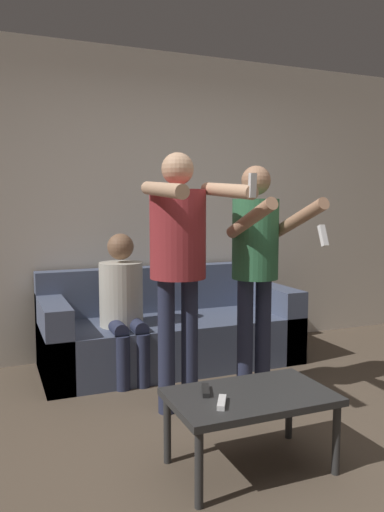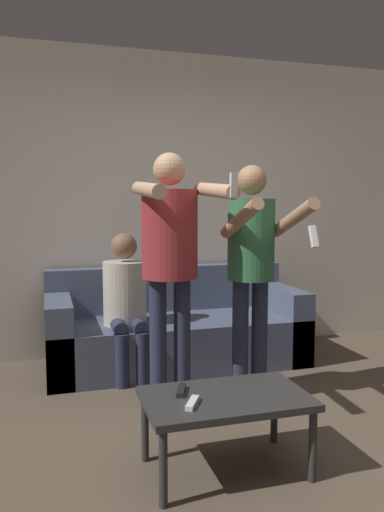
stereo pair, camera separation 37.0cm
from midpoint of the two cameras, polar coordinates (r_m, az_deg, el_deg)
ground_plane at (r=2.87m, az=7.21°, el=-22.18°), size 14.00×14.00×0.00m
wall_back at (r=4.59m, az=-6.28°, el=5.89°), size 6.40×0.06×2.70m
couch at (r=4.28m, az=-5.02°, el=-8.66°), size 2.13×0.84×0.80m
person_standing_left at (r=3.15m, az=-4.85°, el=0.87°), size 0.48×0.80×1.67m
person_standing_right at (r=3.37m, az=4.29°, el=-0.03°), size 0.43×0.70×1.61m
person_seated at (r=3.94m, az=-10.60°, el=-4.93°), size 0.34×0.55×1.13m
coffee_table at (r=2.63m, az=2.53°, el=-16.38°), size 0.83×0.50×0.40m
remote_near at (r=2.47m, az=-1.04°, el=-16.46°), size 0.10×0.15×0.02m
remote_far at (r=2.61m, az=-2.61°, el=-15.16°), size 0.09×0.15×0.02m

